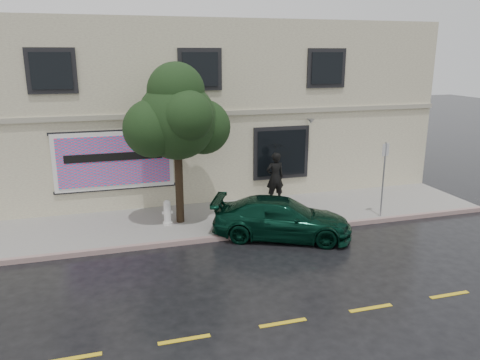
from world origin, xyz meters
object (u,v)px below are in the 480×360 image
object	(u,v)px
street_tree	(177,121)
fire_hydrant	(167,213)
pedestrian	(275,178)
car	(282,218)

from	to	relation	value
street_tree	fire_hydrant	world-z (taller)	street_tree
pedestrian	fire_hydrant	bearing A→B (deg)	14.72
car	fire_hydrant	world-z (taller)	car
pedestrian	fire_hydrant	xyz separation A→B (m)	(-4.35, -1.30, -0.56)
car	fire_hydrant	bearing A→B (deg)	86.68
car	fire_hydrant	size ratio (longest dim) A/B	5.09
car	street_tree	world-z (taller)	street_tree
pedestrian	street_tree	distance (m)	4.76
car	street_tree	xyz separation A→B (m)	(-2.97, 1.95, 2.99)
pedestrian	fire_hydrant	world-z (taller)	pedestrian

